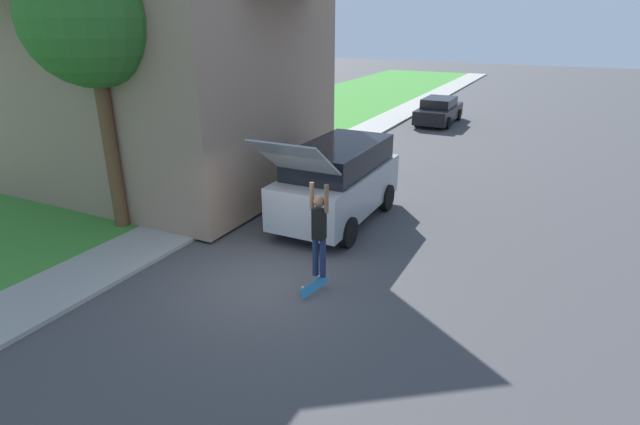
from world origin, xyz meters
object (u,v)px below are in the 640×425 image
lawn_tree_near (91,20)px  fire_hydrant (192,212)px  skateboard (314,286)px  car_down_street (439,111)px  skateboarder (319,229)px  suv_parked (338,180)px

lawn_tree_near → fire_hydrant: size_ratio=9.78×
skateboard → car_down_street: bearing=96.6°
lawn_tree_near → skateboarder: 7.49m
skateboarder → fire_hydrant: size_ratio=2.86×
lawn_tree_near → suv_parked: size_ratio=1.29×
suv_parked → car_down_street: size_ratio=1.24×
suv_parked → car_down_street: bearing=93.6°
car_down_street → skateboarder: bearing=-83.3°
car_down_street → skateboard: size_ratio=5.45×
lawn_tree_near → car_down_street: size_ratio=1.61×
suv_parked → car_down_street: (-0.96, 15.25, -0.52)m
suv_parked → skateboard: size_ratio=6.77×
lawn_tree_near → skateboard: lawn_tree_near is taller
suv_parked → skateboarder: suv_parked is taller
suv_parked → skateboard: bearing=-72.1°
car_down_street → fire_hydrant: car_down_street is taller
suv_parked → skateboarder: size_ratio=2.65×
car_down_street → fire_hydrant: (-2.40, -17.47, -0.23)m
lawn_tree_near → suv_parked: 7.24m
suv_parked → skateboarder: 3.95m
lawn_tree_near → skateboarder: lawn_tree_near is taller
car_down_street → skateboarder: skateboarder is taller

